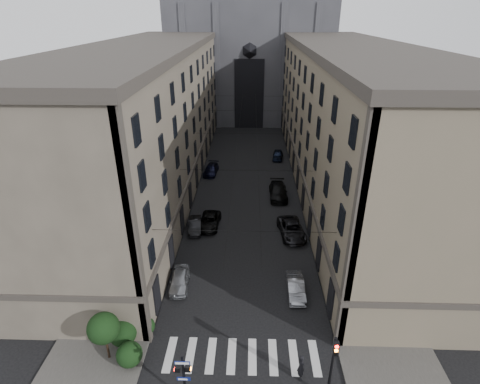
# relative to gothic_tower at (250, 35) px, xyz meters

# --- Properties ---
(sidewalk_left) EXTENTS (7.00, 80.00, 0.15)m
(sidewalk_left) POSITION_rel_gothic_tower_xyz_m (-10.50, -38.96, -17.72)
(sidewalk_left) COLOR #383533
(sidewalk_left) RESTS_ON ground
(sidewalk_right) EXTENTS (7.00, 80.00, 0.15)m
(sidewalk_right) POSITION_rel_gothic_tower_xyz_m (10.50, -38.96, -17.72)
(sidewalk_right) COLOR #383533
(sidewalk_right) RESTS_ON ground
(zebra_crossing) EXTENTS (11.00, 3.20, 0.01)m
(zebra_crossing) POSITION_rel_gothic_tower_xyz_m (0.00, -69.96, -17.79)
(zebra_crossing) COLOR beige
(zebra_crossing) RESTS_ON ground
(building_left) EXTENTS (13.60, 60.60, 18.85)m
(building_left) POSITION_rel_gothic_tower_xyz_m (-13.44, -38.96, -8.45)
(building_left) COLOR #514A3E
(building_left) RESTS_ON ground
(building_right) EXTENTS (13.60, 60.60, 18.85)m
(building_right) POSITION_rel_gothic_tower_xyz_m (13.44, -38.96, -8.45)
(building_right) COLOR #635B48
(building_right) RESTS_ON ground
(gothic_tower) EXTENTS (35.00, 23.00, 58.00)m
(gothic_tower) POSITION_rel_gothic_tower_xyz_m (0.00, 0.00, 0.00)
(gothic_tower) COLOR #2D2D33
(gothic_tower) RESTS_ON ground
(pedestrian_signal_left) EXTENTS (1.02, 0.38, 4.00)m
(pedestrian_signal_left) POSITION_rel_gothic_tower_xyz_m (-3.51, -73.46, -15.48)
(pedestrian_signal_left) COLOR black
(pedestrian_signal_left) RESTS_ON ground
(traffic_light_right) EXTENTS (0.34, 0.50, 5.20)m
(traffic_light_right) POSITION_rel_gothic_tower_xyz_m (5.60, -73.04, -14.51)
(traffic_light_right) COLOR black
(traffic_light_right) RESTS_ON ground
(shrub_cluster) EXTENTS (3.90, 4.40, 3.90)m
(shrub_cluster) POSITION_rel_gothic_tower_xyz_m (-8.72, -69.95, -16.00)
(shrub_cluster) COLOR black
(shrub_cluster) RESTS_ON sidewalk_left
(tram_wires) EXTENTS (14.00, 60.00, 0.43)m
(tram_wires) POSITION_rel_gothic_tower_xyz_m (0.00, -39.33, -10.55)
(tram_wires) COLOR black
(tram_wires) RESTS_ON ground
(car_left_near) EXTENTS (1.89, 4.18, 1.39)m
(car_left_near) POSITION_rel_gothic_tower_xyz_m (-5.81, -62.50, -17.10)
(car_left_near) COLOR gray
(car_left_near) RESTS_ON ground
(car_left_midnear) EXTENTS (1.81, 4.04, 1.29)m
(car_left_midnear) POSITION_rel_gothic_tower_xyz_m (-5.75, -52.85, -17.15)
(car_left_midnear) COLOR black
(car_left_midnear) RESTS_ON ground
(car_left_midfar) EXTENTS (2.50, 4.89, 1.32)m
(car_left_midfar) POSITION_rel_gothic_tower_xyz_m (-4.20, -51.93, -17.14)
(car_left_midfar) COLOR black
(car_left_midfar) RESTS_ON ground
(car_left_far) EXTENTS (2.31, 4.80, 1.35)m
(car_left_far) POSITION_rel_gothic_tower_xyz_m (-5.57, -36.37, -17.12)
(car_left_far) COLOR black
(car_left_far) RESTS_ON ground
(car_right_near) EXTENTS (1.47, 4.12, 1.35)m
(car_right_near) POSITION_rel_gothic_tower_xyz_m (4.55, -63.12, -17.12)
(car_right_near) COLOR gray
(car_right_near) RESTS_ON ground
(car_right_midnear) EXTENTS (3.19, 5.75, 1.52)m
(car_right_midnear) POSITION_rel_gothic_tower_xyz_m (5.10, -53.57, -17.04)
(car_right_midnear) COLOR black
(car_right_midnear) RESTS_ON ground
(car_right_midfar) EXTENTS (2.34, 5.65, 1.64)m
(car_right_midfar) POSITION_rel_gothic_tower_xyz_m (4.20, -44.09, -16.98)
(car_right_midfar) COLOR black
(car_right_midfar) RESTS_ON ground
(car_right_far) EXTENTS (2.08, 4.23, 1.39)m
(car_right_far) POSITION_rel_gothic_tower_xyz_m (5.03, -29.67, -17.10)
(car_right_far) COLOR black
(car_right_far) RESTS_ON ground
(pedestrian) EXTENTS (0.62, 0.82, 2.01)m
(pedestrian) POSITION_rel_gothic_tower_xyz_m (4.01, -71.58, -16.79)
(pedestrian) COLOR black
(pedestrian) RESTS_ON ground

